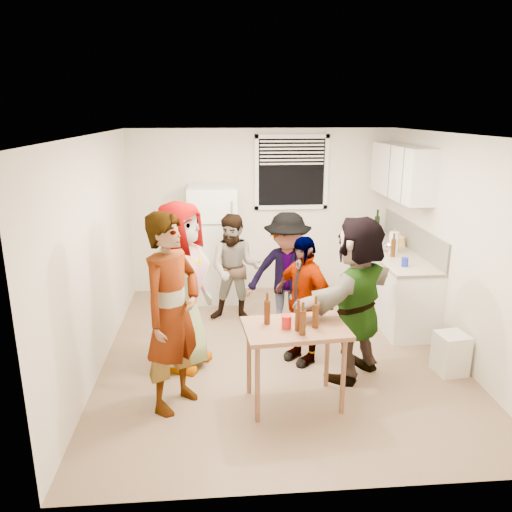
{
  "coord_description": "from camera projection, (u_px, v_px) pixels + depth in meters",
  "views": [
    {
      "loc": [
        -0.7,
        -5.29,
        2.73
      ],
      "look_at": [
        -0.26,
        0.14,
        1.15
      ],
      "focal_mm": 35.0,
      "sensor_mm": 36.0,
      "label": 1
    }
  ],
  "objects": [
    {
      "name": "room",
      "position": [
        279.0,
        352.0,
        5.88
      ],
      "size": [
        4.0,
        4.5,
        2.5
      ],
      "primitive_type": null,
      "color": "silver",
      "rests_on": "ground"
    },
    {
      "name": "window",
      "position": [
        291.0,
        172.0,
        7.52
      ],
      "size": [
        1.12,
        0.1,
        1.06
      ],
      "primitive_type": null,
      "color": "white",
      "rests_on": "room"
    },
    {
      "name": "refrigerator",
      "position": [
        213.0,
        244.0,
        7.38
      ],
      "size": [
        0.7,
        0.7,
        1.7
      ],
      "primitive_type": "cube",
      "color": "white",
      "rests_on": "ground"
    },
    {
      "name": "counter_lower",
      "position": [
        389.0,
        282.0,
        6.99
      ],
      "size": [
        0.6,
        2.2,
        0.86
      ],
      "primitive_type": "cube",
      "color": "white",
      "rests_on": "ground"
    },
    {
      "name": "countertop",
      "position": [
        391.0,
        251.0,
        6.87
      ],
      "size": [
        0.64,
        2.22,
        0.04
      ],
      "primitive_type": "cube",
      "color": "beige",
      "rests_on": "counter_lower"
    },
    {
      "name": "backsplash",
      "position": [
        413.0,
        237.0,
        6.84
      ],
      "size": [
        0.03,
        2.2,
        0.36
      ],
      "primitive_type": "cube",
      "color": "#A39E96",
      "rests_on": "countertop"
    },
    {
      "name": "upper_cabinets",
      "position": [
        402.0,
        171.0,
        6.77
      ],
      "size": [
        0.34,
        1.6,
        0.7
      ],
      "primitive_type": "cube",
      "color": "white",
      "rests_on": "room"
    },
    {
      "name": "kettle",
      "position": [
        390.0,
        252.0,
        6.78
      ],
      "size": [
        0.27,
        0.24,
        0.2
      ],
      "primitive_type": null,
      "rotation": [
        0.0,
        0.0,
        0.23
      ],
      "color": "silver",
      "rests_on": "countertop"
    },
    {
      "name": "paper_towel",
      "position": [
        393.0,
        252.0,
        6.75
      ],
      "size": [
        0.13,
        0.13,
        0.28
      ],
      "primitive_type": "cylinder",
      "color": "white",
      "rests_on": "countertop"
    },
    {
      "name": "wine_bottle",
      "position": [
        376.0,
        236.0,
        7.66
      ],
      "size": [
        0.08,
        0.08,
        0.3
      ],
      "primitive_type": "cylinder",
      "color": "black",
      "rests_on": "countertop"
    },
    {
      "name": "beer_bottle_counter",
      "position": [
        392.0,
        257.0,
        6.54
      ],
      "size": [
        0.06,
        0.06,
        0.23
      ],
      "primitive_type": "cylinder",
      "color": "#47230C",
      "rests_on": "countertop"
    },
    {
      "name": "blue_cup",
      "position": [
        404.0,
        266.0,
        6.13
      ],
      "size": [
        0.08,
        0.08,
        0.11
      ],
      "primitive_type": "cylinder",
      "color": "#1624AD",
      "rests_on": "countertop"
    },
    {
      "name": "picture_frame",
      "position": [
        402.0,
        241.0,
        7.05
      ],
      "size": [
        0.02,
        0.17,
        0.14
      ],
      "primitive_type": "cube",
      "color": "#E9BC5D",
      "rests_on": "countertop"
    },
    {
      "name": "trash_bin",
      "position": [
        451.0,
        351.0,
        5.37
      ],
      "size": [
        0.34,
        0.34,
        0.45
      ],
      "primitive_type": "cube",
      "rotation": [
        0.0,
        0.0,
        0.13
      ],
      "color": "silver",
      "rests_on": "ground"
    },
    {
      "name": "serving_table",
      "position": [
        294.0,
        402.0,
        4.87
      ],
      "size": [
        1.01,
        0.72,
        0.81
      ],
      "primitive_type": null,
      "rotation": [
        0.0,
        0.0,
        0.09
      ],
      "color": "brown",
      "rests_on": "ground"
    },
    {
      "name": "beer_bottle_table",
      "position": [
        298.0,
        330.0,
        4.56
      ],
      "size": [
        0.06,
        0.06,
        0.22
      ],
      "primitive_type": "cylinder",
      "color": "#47230C",
      "rests_on": "serving_table"
    },
    {
      "name": "red_cup",
      "position": [
        286.0,
        328.0,
        4.61
      ],
      "size": [
        0.09,
        0.09,
        0.12
      ],
      "primitive_type": "cylinder",
      "color": "red",
      "rests_on": "serving_table"
    },
    {
      "name": "guest_grey",
      "position": [
        185.0,
        364.0,
        5.61
      ],
      "size": [
        2.07,
        1.65,
        0.59
      ],
      "primitive_type": "imported",
      "rotation": [
        0.0,
        0.0,
        1.1
      ],
      "color": "#969696",
      "rests_on": "ground"
    },
    {
      "name": "guest_stripe",
      "position": [
        177.0,
        403.0,
        4.85
      ],
      "size": [
        1.95,
        1.65,
        0.45
      ],
      "primitive_type": "imported",
      "rotation": [
        0.0,
        0.0,
        0.96
      ],
      "color": "#141933",
      "rests_on": "ground"
    },
    {
      "name": "guest_back_left",
      "position": [
        236.0,
        320.0,
        6.81
      ],
      "size": [
        0.96,
        1.57,
        0.55
      ],
      "primitive_type": "imported",
      "rotation": [
        0.0,
        0.0,
        -0.18
      ],
      "color": "#4F3020",
      "rests_on": "ground"
    },
    {
      "name": "guest_back_right",
      "position": [
        286.0,
        331.0,
        6.44
      ],
      "size": [
        1.16,
        1.66,
        0.58
      ],
      "primitive_type": "imported",
      "rotation": [
        0.0,
        0.0,
        -0.1
      ],
      "color": "#3C3C41",
      "rests_on": "ground"
    },
    {
      "name": "guest_black",
      "position": [
        301.0,
        359.0,
        5.71
      ],
      "size": [
        1.69,
        1.53,
        0.36
      ],
      "primitive_type": "imported",
      "rotation": [
        0.0,
        0.0,
        -0.97
      ],
      "color": "black",
      "rests_on": "ground"
    },
    {
      "name": "guest_orange",
      "position": [
        352.0,
        374.0,
        5.4
      ],
      "size": [
        2.37,
        2.38,
        0.52
      ],
      "primitive_type": "imported",
      "rotation": [
        0.0,
        0.0,
        3.88
      ],
      "color": "#DA904B",
      "rests_on": "ground"
    }
  ]
}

